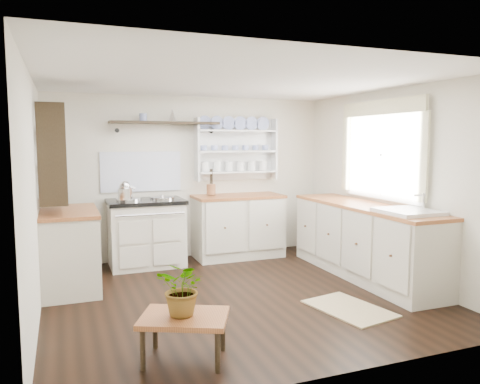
# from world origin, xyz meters

# --- Properties ---
(floor) EXTENTS (4.00, 3.80, 0.01)m
(floor) POSITION_xyz_m (0.00, 0.00, 0.00)
(floor) COLOR black
(floor) RESTS_ON ground
(wall_back) EXTENTS (4.00, 0.02, 2.30)m
(wall_back) POSITION_xyz_m (0.00, 1.90, 1.15)
(wall_back) COLOR beige
(wall_back) RESTS_ON ground
(wall_right) EXTENTS (0.02, 3.80, 2.30)m
(wall_right) POSITION_xyz_m (2.00, 0.00, 1.15)
(wall_right) COLOR beige
(wall_right) RESTS_ON ground
(wall_left) EXTENTS (0.02, 3.80, 2.30)m
(wall_left) POSITION_xyz_m (-2.00, 0.00, 1.15)
(wall_left) COLOR beige
(wall_left) RESTS_ON ground
(ceiling) EXTENTS (4.00, 3.80, 0.01)m
(ceiling) POSITION_xyz_m (0.00, 0.00, 2.30)
(ceiling) COLOR white
(ceiling) RESTS_ON wall_back
(window) EXTENTS (0.08, 1.55, 1.22)m
(window) POSITION_xyz_m (1.95, 0.15, 1.56)
(window) COLOR white
(window) RESTS_ON wall_right
(aga_cooker) EXTENTS (1.00, 0.70, 0.93)m
(aga_cooker) POSITION_xyz_m (-0.72, 1.57, 0.46)
(aga_cooker) COLOR beige
(aga_cooker) RESTS_ON floor
(back_cabinets) EXTENTS (1.27, 0.63, 0.90)m
(back_cabinets) POSITION_xyz_m (0.60, 1.60, 0.46)
(back_cabinets) COLOR beige
(back_cabinets) RESTS_ON floor
(right_cabinets) EXTENTS (0.62, 2.43, 0.90)m
(right_cabinets) POSITION_xyz_m (1.70, 0.10, 0.46)
(right_cabinets) COLOR beige
(right_cabinets) RESTS_ON floor
(belfast_sink) EXTENTS (0.55, 0.60, 0.45)m
(belfast_sink) POSITION_xyz_m (1.70, -0.65, 0.80)
(belfast_sink) COLOR white
(belfast_sink) RESTS_ON right_cabinets
(left_cabinets) EXTENTS (0.62, 1.13, 0.90)m
(left_cabinets) POSITION_xyz_m (-1.70, 0.90, 0.46)
(left_cabinets) COLOR beige
(left_cabinets) RESTS_ON floor
(plate_rack) EXTENTS (1.20, 0.22, 0.90)m
(plate_rack) POSITION_xyz_m (0.65, 1.86, 1.56)
(plate_rack) COLOR white
(plate_rack) RESTS_ON wall_back
(high_shelf) EXTENTS (1.50, 0.29, 0.16)m
(high_shelf) POSITION_xyz_m (-0.40, 1.78, 1.91)
(high_shelf) COLOR black
(high_shelf) RESTS_ON wall_back
(left_shelving) EXTENTS (0.28, 0.80, 1.05)m
(left_shelving) POSITION_xyz_m (-1.84, 0.90, 1.55)
(left_shelving) COLOR black
(left_shelving) RESTS_ON wall_left
(kettle) EXTENTS (0.18, 0.18, 0.22)m
(kettle) POSITION_xyz_m (-1.00, 1.45, 1.04)
(kettle) COLOR silver
(kettle) RESTS_ON aga_cooker
(utensil_crock) EXTENTS (0.13, 0.13, 0.15)m
(utensil_crock) POSITION_xyz_m (0.22, 1.68, 0.99)
(utensil_crock) COLOR brown
(utensil_crock) RESTS_ON back_cabinets
(center_table) EXTENTS (0.78, 0.69, 0.35)m
(center_table) POSITION_xyz_m (-0.93, -1.28, 0.31)
(center_table) COLOR brown
(center_table) RESTS_ON floor
(potted_plant) EXTENTS (0.50, 0.50, 0.42)m
(potted_plant) POSITION_xyz_m (-0.93, -1.28, 0.57)
(potted_plant) COLOR #3F7233
(potted_plant) RESTS_ON center_table
(floor_rug) EXTENTS (0.70, 0.94, 0.02)m
(floor_rug) POSITION_xyz_m (0.87, -0.82, 0.01)
(floor_rug) COLOR olive
(floor_rug) RESTS_ON floor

